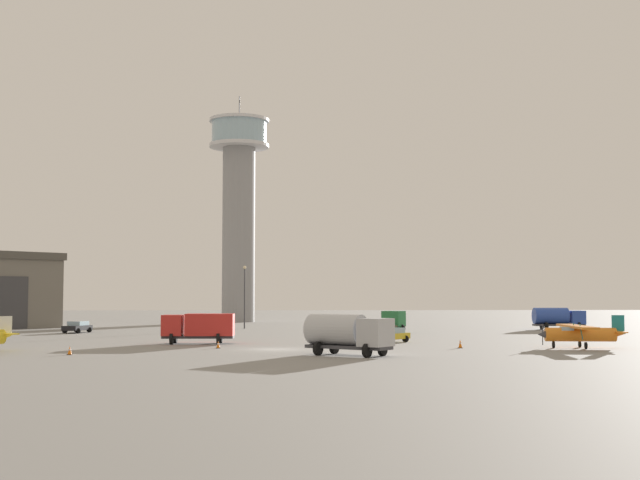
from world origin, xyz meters
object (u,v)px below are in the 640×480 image
Objects in this scene: control_tower at (239,201)px; car_black at (78,327)px; truck_fuel_tanker_silver at (347,332)px; truck_box_red at (199,326)px; truck_flatbed_green at (388,322)px; traffic_cone_near_left at (460,344)px; truck_fuel_tanker_blue at (558,317)px; car_yellow at (390,335)px; light_post_east at (245,291)px; traffic_cone_near_right at (218,345)px; traffic_cone_mid_apron at (70,350)px; airplane_orange at (581,333)px.

control_tower reaches higher than car_black.
control_tower reaches higher than truck_fuel_tanker_silver.
control_tower is 69.83m from truck_box_red.
truck_flatbed_green reaches higher than traffic_cone_near_left.
truck_box_red is at bearing -144.42° from truck_fuel_tanker_blue.
car_yellow is at bearing -130.71° from truck_fuel_tanker_blue.
light_post_east reaches higher than truck_fuel_tanker_blue.
control_tower reaches higher than traffic_cone_near_left.
traffic_cone_near_right is (-9.96, 9.28, -1.38)m from truck_fuel_tanker_silver.
truck_fuel_tanker_blue is at bearing 41.21° from traffic_cone_mid_apron.
light_post_east is (-17.45, 14.88, 3.78)m from truck_flatbed_green.
traffic_cone_near_right is (-20.08, 0.75, -0.05)m from traffic_cone_near_left.
truck_box_red is at bearing 173.41° from truck_flatbed_green.
truck_fuel_tanker_silver is at bearing -155.83° from truck_flatbed_green.
truck_box_red is 53.12m from truck_fuel_tanker_blue.
car_black reaches higher than traffic_cone_near_right.
traffic_cone_mid_apron is at bearing -147.19° from truck_fuel_tanker_silver.
truck_box_red is 10.51× the size of traffic_cone_near_right.
truck_fuel_tanker_blue is 10.52× the size of traffic_cone_near_right.
control_tower is 86.22m from truck_fuel_tanker_silver.
traffic_cone_near_right is (-15.34, -7.85, -0.44)m from car_yellow.
car_yellow reaches higher than traffic_cone_near_left.
traffic_cone_mid_apron is at bearing -101.97° from light_post_east.
traffic_cone_near_right is at bearing -22.70° from car_yellow.
truck_fuel_tanker_blue is (23.19, 8.82, 0.34)m from truck_flatbed_green.
control_tower is 5.99× the size of truck_box_red.
control_tower is at bearing 135.74° from truck_fuel_tanker_silver.
light_post_east is at bearing 113.81° from traffic_cone_near_left.
car_yellow is at bearing 27.10° from traffic_cone_near_right.
car_yellow is 38.96m from light_post_east.
truck_flatbed_green is 21.05m from car_yellow.
airplane_orange is 1.43× the size of truck_fuel_tanker_silver.
truck_flatbed_green is at bearing 52.04° from traffic_cone_mid_apron.
truck_fuel_tanker_blue is 39.34m from car_yellow.
truck_box_red is 9.99× the size of traffic_cone_mid_apron.
truck_fuel_tanker_blue is at bearing -99.70° from airplane_orange.
light_post_east is 11.77× the size of traffic_cone_near_left.
truck_fuel_tanker_silver reaches higher than airplane_orange.
traffic_cone_mid_apron is (-10.84, -51.14, -4.71)m from light_post_east.
truck_box_red reaches higher than traffic_cone_near_left.
control_tower is at bearing 59.53° from truck_flatbed_green.
airplane_orange is 17.43m from car_yellow.
car_yellow is at bearing -175.13° from truck_box_red.
traffic_cone_mid_apron is (-28.29, -36.25, -0.93)m from truck_flatbed_green.
control_tower is at bearing 94.21° from light_post_east.
light_post_east is 12.99× the size of traffic_cone_mid_apron.
truck_fuel_tanker_silver is 10.57× the size of traffic_cone_near_right.
light_post_east reaches higher than airplane_orange.
car_black is at bearing 163.17° from truck_fuel_tanker_silver.
airplane_orange is at bearing -105.56° from truck_fuel_tanker_blue.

